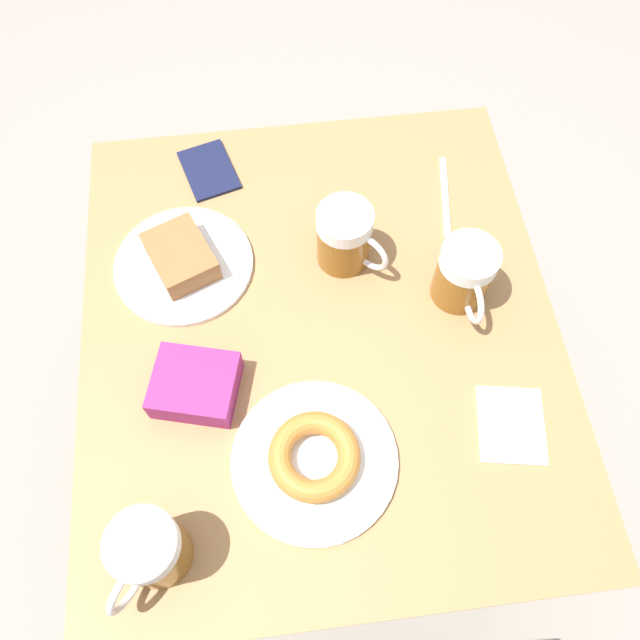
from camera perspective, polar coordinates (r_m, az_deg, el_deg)
ground_plane at (r=1.70m, az=0.00°, el=-11.25°), size 8.00×8.00×0.00m
table at (r=1.09m, az=0.00°, el=-2.04°), size 0.78×0.90×0.71m
plate_with_cake at (r=1.10m, az=-12.47°, el=5.32°), size 0.24×0.24×0.05m
plate_with_donut at (r=0.94m, az=-0.51°, el=-12.52°), size 0.25×0.25×0.04m
beer_mug_left at (r=1.05m, az=2.32°, el=7.56°), size 0.11×0.11×0.12m
beer_mug_center at (r=0.90m, az=-15.34°, el=-19.70°), size 0.10×0.12×0.12m
beer_mug_right at (r=1.03m, az=13.07°, el=4.05°), size 0.09×0.14×0.12m
napkin_folded at (r=1.01m, az=17.07°, el=-9.14°), size 0.12×0.14×0.00m
fork at (r=1.20m, az=11.36°, el=11.03°), size 0.04×0.18×0.00m
passport_near_edge at (r=1.23m, az=-10.12°, el=13.33°), size 0.12×0.15×0.01m
blue_pouch at (r=0.98m, az=-11.32°, el=-5.87°), size 0.15×0.14×0.05m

